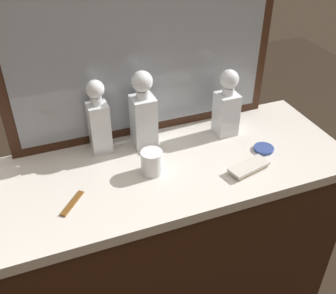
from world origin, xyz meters
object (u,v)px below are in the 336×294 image
at_px(crystal_decanter_center, 99,124).
at_px(porcelain_dish, 264,149).
at_px(crystal_decanter_right, 226,109).
at_px(crystal_decanter_rear, 143,117).
at_px(silver_brush_far_left, 249,168).
at_px(crystal_tumbler_front, 152,163).
at_px(tortoiseshell_comb, 72,203).

distance_m(crystal_decanter_center, porcelain_dish, 0.63).
distance_m(crystal_decanter_right, crystal_decanter_rear, 0.33).
bearing_deg(porcelain_dish, silver_brush_far_left, -143.13).
distance_m(crystal_decanter_rear, porcelain_dish, 0.48).
relative_size(crystal_decanter_center, crystal_tumbler_front, 3.35).
bearing_deg(crystal_decanter_rear, porcelain_dish, -26.02).
bearing_deg(silver_brush_far_left, crystal_tumbler_front, 160.35).
bearing_deg(porcelain_dish, tortoiseshell_comb, -177.13).
bearing_deg(crystal_decanter_right, crystal_decanter_center, 173.45).
bearing_deg(crystal_decanter_right, crystal_tumbler_front, -158.89).
height_order(crystal_tumbler_front, silver_brush_far_left, crystal_tumbler_front).
xyz_separation_m(crystal_decanter_center, crystal_tumbler_front, (0.14, -0.20, -0.08)).
xyz_separation_m(crystal_decanter_rear, silver_brush_far_left, (0.29, -0.29, -0.11)).
relative_size(crystal_decanter_rear, tortoiseshell_comb, 2.93).
height_order(crystal_decanter_right, crystal_tumbler_front, crystal_decanter_right).
bearing_deg(tortoiseshell_comb, silver_brush_far_left, -4.84).
height_order(crystal_decanter_center, tortoiseshell_comb, crystal_decanter_center).
height_order(silver_brush_far_left, porcelain_dish, silver_brush_far_left).
xyz_separation_m(crystal_decanter_center, tortoiseshell_comb, (-0.16, -0.26, -0.12)).
height_order(crystal_decanter_rear, silver_brush_far_left, crystal_decanter_rear).
bearing_deg(silver_brush_far_left, tortoiseshell_comb, 175.16).
distance_m(crystal_tumbler_front, tortoiseshell_comb, 0.30).
xyz_separation_m(crystal_decanter_rear, crystal_tumbler_front, (-0.03, -0.18, -0.09)).
height_order(crystal_decanter_center, crystal_decanter_rear, crystal_decanter_rear).
relative_size(crystal_decanter_center, crystal_decanter_rear, 0.95).
relative_size(crystal_tumbler_front, silver_brush_far_left, 0.53).
bearing_deg(crystal_decanter_rear, crystal_decanter_right, -6.24).
relative_size(crystal_decanter_rear, silver_brush_far_left, 1.88).
relative_size(crystal_decanter_right, silver_brush_far_left, 1.68).
bearing_deg(crystal_decanter_center, porcelain_dish, -21.05).
bearing_deg(tortoiseshell_comb, crystal_decanter_center, 58.45).
height_order(crystal_decanter_center, silver_brush_far_left, crystal_decanter_center).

